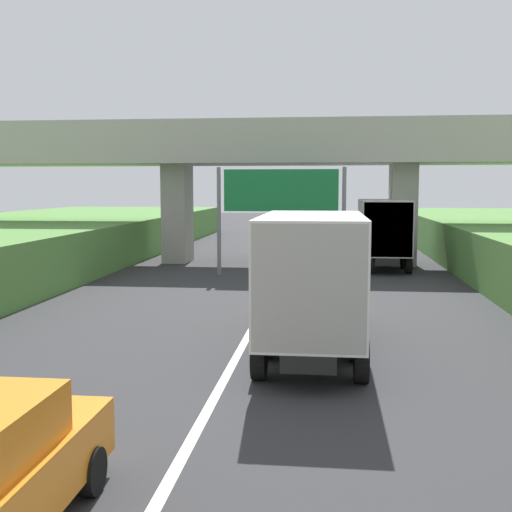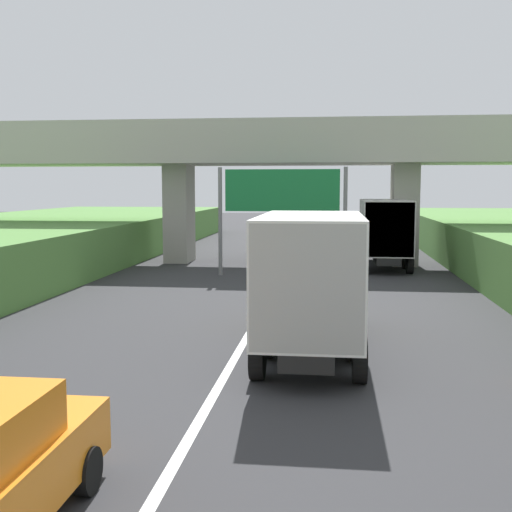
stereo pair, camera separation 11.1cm
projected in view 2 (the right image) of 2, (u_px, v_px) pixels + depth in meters
The scene contains 5 objects.
lane_centre_stripe at pixel (279, 281), 27.90m from camera, with size 0.20×93.92×0.01m, color white.
overpass_bridge at pixel (290, 158), 33.96m from camera, with size 40.00×4.80×7.47m.
overhead_highway_sign at pixel (282, 197), 29.08m from camera, with size 5.88×0.18×4.97m.
truck_yellow at pixel (312, 276), 15.58m from camera, with size 2.44×7.30×3.44m.
truck_white at pixel (384, 229), 32.46m from camera, with size 2.44×7.30×3.44m.
Camera 2 is at (2.27, -0.59, 4.08)m, focal length 45.05 mm.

